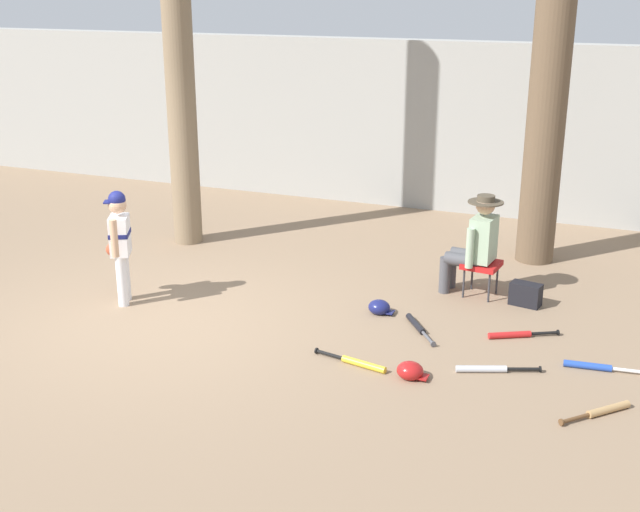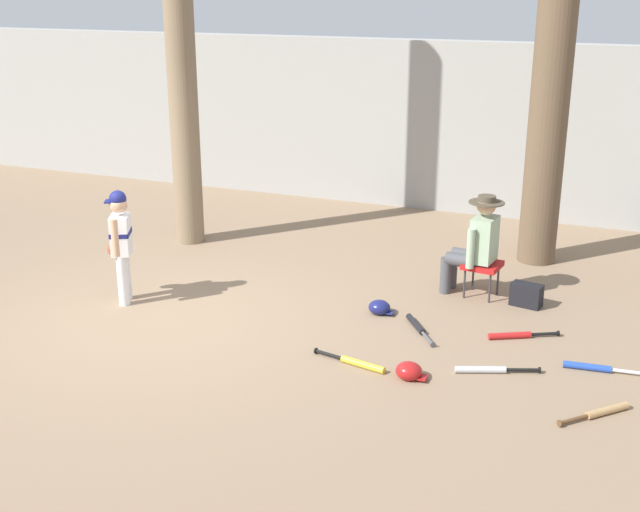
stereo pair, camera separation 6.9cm
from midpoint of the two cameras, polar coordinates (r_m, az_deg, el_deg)
ground_plane at (r=8.91m, az=-10.78°, el=-4.57°), size 60.00×60.00×0.00m
concrete_back_wall at (r=13.45m, az=2.15°, el=9.47°), size 18.00×0.36×2.62m
tree_near_player at (r=11.08m, az=-9.59°, el=14.67°), size 0.54×0.54×6.00m
tree_behind_spectator at (r=10.51m, az=16.21°, el=12.97°), size 0.77×0.77×5.89m
young_ballplayer at (r=9.32m, az=-13.59°, el=1.15°), size 0.48×0.54×1.31m
folding_stool at (r=9.53m, az=11.50°, el=-0.72°), size 0.44×0.44×0.41m
seated_spectator at (r=9.47m, az=11.04°, el=0.95°), size 0.67×0.54×1.20m
handbag_beside_stool at (r=9.44m, az=14.45°, el=-2.66°), size 0.37×0.24×0.26m
bat_aluminum_silver at (r=7.83m, az=11.87°, el=-7.79°), size 0.76×0.35×0.07m
bat_yellow_trainer at (r=7.80m, az=2.88°, el=-7.48°), size 0.78×0.22×0.07m
bat_wood_tan at (r=7.38m, az=19.39°, el=-10.26°), size 0.55×0.58×0.07m
bat_black_composite at (r=8.64m, az=7.07°, el=-4.92°), size 0.48×0.65×0.07m
bat_blue_youth at (r=8.13m, az=18.85°, el=-7.40°), size 0.74×0.14×0.07m
bat_red_barrel at (r=8.61m, az=13.74°, el=-5.41°), size 0.68×0.41×0.07m
batting_helmet_navy at (r=8.98m, az=4.42°, el=-3.61°), size 0.29×0.22×0.17m
batting_helmet_red at (r=7.60m, az=6.52°, el=-8.01°), size 0.30×0.23×0.17m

